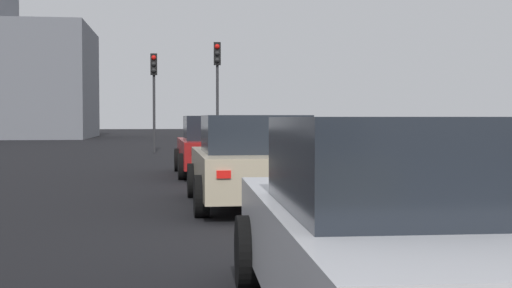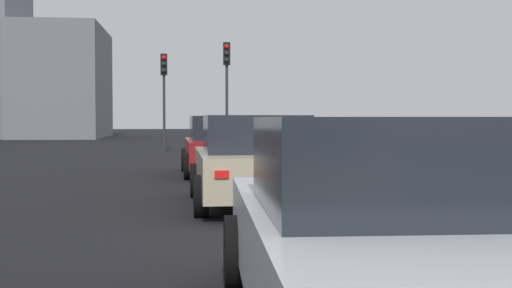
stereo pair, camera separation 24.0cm
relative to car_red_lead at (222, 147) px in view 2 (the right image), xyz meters
name	(u,v)px [view 2 (the right image)]	position (x,y,z in m)	size (l,w,h in m)	color
ground_plane	(266,241)	(-8.93, -0.07, -0.84)	(160.00, 160.00, 0.20)	black
car_red_lead	(222,147)	(0.00, 0.00, 0.00)	(4.24, 2.12, 1.54)	maroon
car_beige_second	(254,162)	(-6.17, -0.20, 0.00)	(4.13, 2.12, 1.53)	tan
car_white_third	(376,232)	(-13.07, -0.32, -0.02)	(4.42, 2.07, 1.50)	silver
traffic_light_near_left	(164,82)	(11.32, 1.81, 2.27)	(0.32, 0.28, 4.19)	#2D2D30
traffic_light_near_right	(227,75)	(9.38, -0.73, 2.47)	(0.32, 0.30, 4.49)	#2D2D30
building_facade_left	(63,83)	(34.07, 9.93, 3.33)	(10.96, 6.06, 8.15)	slate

